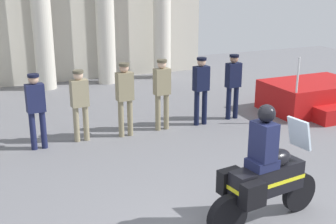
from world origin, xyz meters
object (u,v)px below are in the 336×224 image
reviewing_stand (313,97)px  officer_in_row_1 (36,106)px  officer_in_row_2 (80,100)px  officer_in_row_4 (162,89)px  officer_in_row_6 (233,81)px  officer_in_row_3 (125,94)px  officer_in_row_5 (201,86)px  motorcycle_with_rider (264,176)px

reviewing_stand → officer_in_row_1: (-7.42, 0.14, 0.59)m
officer_in_row_2 → officer_in_row_4: size_ratio=0.95×
officer_in_row_1 → officer_in_row_4: officer_in_row_4 is taller
officer_in_row_2 → officer_in_row_6: 4.00m
officer_in_row_2 → officer_in_row_3: bearing=169.4°
officer_in_row_1 → officer_in_row_2: 0.97m
officer_in_row_1 → officer_in_row_5: officer_in_row_5 is taller
reviewing_stand → officer_in_row_4: size_ratio=1.49×
motorcycle_with_rider → officer_in_row_1: bearing=113.1°
officer_in_row_1 → officer_in_row_5: size_ratio=0.97×
officer_in_row_3 → motorcycle_with_rider: 4.54m
officer_in_row_6 → motorcycle_with_rider: bearing=58.5°
officer_in_row_3 → officer_in_row_6: (2.98, 0.14, -0.02)m
officer_in_row_3 → officer_in_row_1: bearing=-4.8°
officer_in_row_6 → officer_in_row_4: bearing=-3.2°
reviewing_stand → officer_in_row_4: officer_in_row_4 is taller
reviewing_stand → motorcycle_with_rider: (-4.78, -4.35, 0.40)m
reviewing_stand → officer_in_row_2: size_ratio=1.57×
reviewing_stand → officer_in_row_5: size_ratio=1.50×
reviewing_stand → motorcycle_with_rider: size_ratio=1.23×
officer_in_row_4 → officer_in_row_6: (2.02, 0.06, -0.02)m
officer_in_row_1 → officer_in_row_5: bearing=175.7°
officer_in_row_5 → motorcycle_with_rider: 4.73m
officer_in_row_4 → motorcycle_with_rider: (-0.30, -4.57, -0.23)m
officer_in_row_4 → officer_in_row_2: bearing=-5.4°
reviewing_stand → officer_in_row_2: (-6.46, 0.25, 0.58)m
officer_in_row_1 → officer_in_row_6: size_ratio=0.98×
officer_in_row_3 → officer_in_row_5: bearing=176.2°
officer_in_row_6 → motorcycle_with_rider: 5.19m
officer_in_row_3 → officer_in_row_5: size_ratio=1.01×
officer_in_row_3 → officer_in_row_5: (1.99, 0.04, -0.01)m
officer_in_row_6 → officer_in_row_2: bearing=-4.3°
officer_in_row_2 → officer_in_row_3: (1.02, -0.10, 0.06)m
officer_in_row_4 → officer_in_row_5: bearing=172.7°
officer_in_row_2 → officer_in_row_4: bearing=174.6°
officer_in_row_1 → motorcycle_with_rider: (2.64, -4.49, -0.19)m
officer_in_row_6 → motorcycle_with_rider: motorcycle_with_rider is taller
officer_in_row_1 → motorcycle_with_rider: bearing=115.6°
officer_in_row_5 → officer_in_row_6: officer_in_row_5 is taller
reviewing_stand → officer_in_row_5: (-3.45, 0.18, 0.62)m
officer_in_row_5 → reviewing_stand: bearing=172.1°
officer_in_row_1 → officer_in_row_2: bearing=-178.6°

